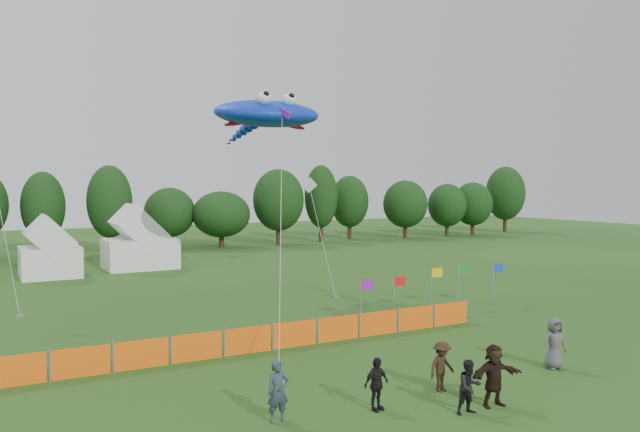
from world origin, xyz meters
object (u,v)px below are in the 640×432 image
barrier_fence (272,337)px  spectator_e (554,343)px  spectator_b (470,387)px  stingray_kite (264,115)px  spectator_f (494,375)px  tent_left (50,252)px  spectator_d (376,384)px  spectator_a (278,392)px  spectator_c (442,366)px  tent_right (140,244)px

barrier_fence → spectator_e: 10.35m
spectator_b → stingray_kite: stingray_kite is taller
spectator_f → spectator_b: bearing=-166.6°
spectator_b → spectator_f: (1.04, 0.12, 0.14)m
tent_left → spectator_e: (13.11, -31.68, -0.85)m
barrier_fence → spectator_b: 9.06m
spectator_d → stingray_kite: bearing=65.2°
spectator_a → spectator_c: (5.52, -0.21, -0.05)m
barrier_fence → stingray_kite: bearing=67.1°
spectator_c → spectator_f: 1.81m
tent_right → spectator_b: bearing=-88.2°
tent_right → spectator_c: bearing=-87.2°
spectator_b → spectator_f: 1.05m
tent_left → tent_right: tent_right is taller
spectator_c → stingray_kite: bearing=73.5°
barrier_fence → spectator_d: size_ratio=13.08×
barrier_fence → spectator_d: 7.32m
spectator_a → stingray_kite: size_ratio=0.07×
spectator_b → stingray_kite: size_ratio=0.06×
barrier_fence → spectator_f: spectator_f is taller
tent_left → stingray_kite: stingray_kite is taller
tent_right → barrier_fence: bearing=-92.1°
spectator_f → barrier_fence: bearing=116.5°
barrier_fence → spectator_d: spectator_d is taller
spectator_a → spectator_e: spectator_e is taller
barrier_fence → spectator_c: (2.62, -6.96, 0.28)m
spectator_a → spectator_e: size_ratio=0.94×
tent_left → spectator_a: size_ratio=2.32×
spectator_b → spectator_e: bearing=23.7°
spectator_b → spectator_d: size_ratio=1.01×
spectator_a → spectator_c: spectator_a is taller
tent_left → spectator_e: 34.30m
barrier_fence → spectator_b: bearing=-76.9°
tent_left → spectator_a: 31.55m
tent_right → spectator_f: size_ratio=2.89×
stingray_kite → spectator_c: bearing=-97.6°
spectator_b → spectator_e: 5.85m
spectator_a → spectator_b: (4.96, -2.07, -0.07)m
spectator_e → stingray_kite: stingray_kite is taller
tent_left → stingray_kite: bearing=-49.2°
spectator_e → stingray_kite: size_ratio=0.07×
tent_left → spectator_e: tent_left is taller
spectator_b → tent_right: bearing=97.4°
tent_right → spectator_e: (6.65, -33.18, -0.97)m
tent_right → spectator_b: 35.03m
tent_left → spectator_e: size_ratio=2.19×
spectator_a → spectator_d: size_ratio=1.10×
spectator_b → spectator_c: bearing=78.7°
tent_left → spectator_d: tent_left is taller
tent_left → spectator_d: bearing=-80.4°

